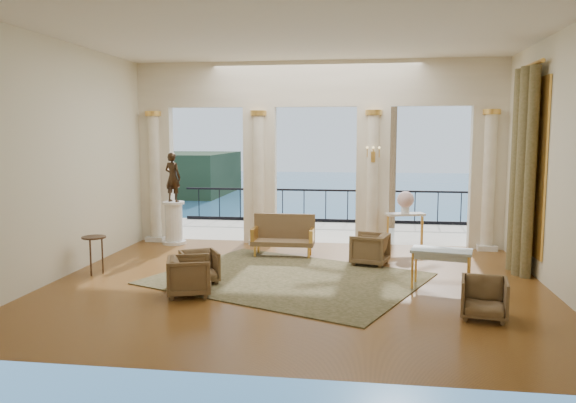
# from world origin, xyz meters

# --- Properties ---
(floor) EXTENTS (9.00, 9.00, 0.00)m
(floor) POSITION_xyz_m (0.00, 0.00, 0.00)
(floor) COLOR #4B280E
(floor) RESTS_ON ground
(room_walls) EXTENTS (9.00, 9.00, 9.00)m
(room_walls) POSITION_xyz_m (0.00, -1.12, 2.88)
(room_walls) COLOR #F3ECCC
(room_walls) RESTS_ON ground
(arcade) EXTENTS (9.00, 0.56, 4.50)m
(arcade) POSITION_xyz_m (-0.00, 3.82, 2.58)
(arcade) COLOR beige
(arcade) RESTS_ON ground
(terrace) EXTENTS (10.00, 3.60, 0.10)m
(terrace) POSITION_xyz_m (0.00, 5.80, -0.05)
(terrace) COLOR beige
(terrace) RESTS_ON ground
(balustrade) EXTENTS (9.00, 0.06, 1.03)m
(balustrade) POSITION_xyz_m (0.00, 7.40, 0.41)
(balustrade) COLOR black
(balustrade) RESTS_ON terrace
(palm_tree) EXTENTS (2.00, 2.00, 4.50)m
(palm_tree) POSITION_xyz_m (2.00, 6.60, 4.09)
(palm_tree) COLOR #4C3823
(palm_tree) RESTS_ON terrace
(headland) EXTENTS (22.00, 18.00, 6.00)m
(headland) POSITION_xyz_m (-30.00, 70.00, -3.00)
(headland) COLOR black
(headland) RESTS_ON sea
(sea) EXTENTS (160.00, 160.00, 0.00)m
(sea) POSITION_xyz_m (0.00, 60.00, -6.00)
(sea) COLOR #205C84
(sea) RESTS_ON ground
(curtain) EXTENTS (0.33, 1.40, 4.09)m
(curtain) POSITION_xyz_m (4.28, 1.50, 2.02)
(curtain) COLOR brown
(curtain) RESTS_ON ground
(window_frame) EXTENTS (0.04, 1.60, 3.40)m
(window_frame) POSITION_xyz_m (4.47, 1.50, 2.10)
(window_frame) COLOR #EDB24E
(window_frame) RESTS_ON room_walls
(wall_sconce) EXTENTS (0.30, 0.11, 0.33)m
(wall_sconce) POSITION_xyz_m (1.40, 3.51, 2.23)
(wall_sconce) COLOR #EDB24E
(wall_sconce) RESTS_ON arcade
(rug) EXTENTS (5.73, 5.17, 0.02)m
(rug) POSITION_xyz_m (-0.19, 0.31, 0.01)
(rug) COLOR #2E3419
(rug) RESTS_ON ground
(armchair_a) EXTENTS (0.86, 0.85, 0.67)m
(armchair_a) POSITION_xyz_m (-1.77, -0.20, 0.33)
(armchair_a) COLOR #453920
(armchair_a) RESTS_ON ground
(armchair_b) EXTENTS (0.75, 0.72, 0.68)m
(armchair_b) POSITION_xyz_m (3.02, -1.54, 0.34)
(armchair_b) COLOR #453920
(armchair_b) RESTS_ON ground
(armchair_c) EXTENTS (0.83, 0.86, 0.73)m
(armchair_c) POSITION_xyz_m (1.35, 1.73, 0.37)
(armchair_c) COLOR #453920
(armchair_c) RESTS_ON ground
(armchair_d) EXTENTS (0.85, 0.88, 0.73)m
(armchair_d) POSITION_xyz_m (-1.71, -0.98, 0.37)
(armchair_d) COLOR #453920
(armchair_d) RESTS_ON ground
(settee) EXTENTS (1.41, 0.61, 0.93)m
(settee) POSITION_xyz_m (-0.59, 2.40, 0.46)
(settee) COLOR #453920
(settee) RESTS_ON ground
(game_table) EXTENTS (1.13, 0.77, 0.71)m
(game_table) POSITION_xyz_m (2.59, 0.03, 0.64)
(game_table) COLOR #ABC7D5
(game_table) RESTS_ON ground
(pedestal) EXTENTS (0.58, 0.58, 1.07)m
(pedestal) POSITION_xyz_m (-3.50, 3.32, 0.51)
(pedestal) COLOR silver
(pedestal) RESTS_ON ground
(statue) EXTENTS (0.52, 0.42, 1.22)m
(statue) POSITION_xyz_m (-3.50, 3.32, 1.68)
(statue) COLOR #2F2014
(statue) RESTS_ON pedestal
(console_table) EXTENTS (0.96, 0.58, 0.86)m
(console_table) POSITION_xyz_m (2.18, 3.55, 0.71)
(console_table) COLOR silver
(console_table) RESTS_ON ground
(urn) EXTENTS (0.40, 0.40, 0.53)m
(urn) POSITION_xyz_m (2.18, 3.55, 1.16)
(urn) COLOR white
(urn) RESTS_ON console_table
(side_table) EXTENTS (0.46, 0.46, 0.75)m
(side_table) POSITION_xyz_m (-4.00, 0.15, 0.65)
(side_table) COLOR black
(side_table) RESTS_ON ground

